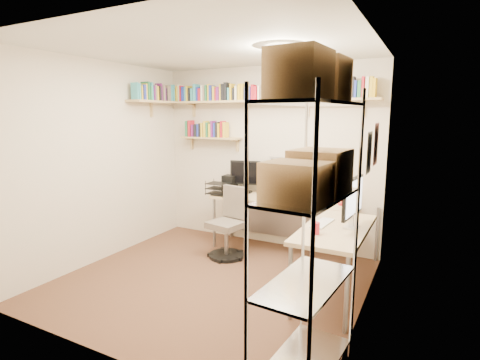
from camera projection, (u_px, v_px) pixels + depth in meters
name	position (u px, v px, depth m)	size (l,w,h in m)	color
ground	(211.00, 281.00, 4.19)	(3.20, 3.20, 0.00)	#4B2E20
room_shell	(210.00, 142.00, 3.93)	(3.24, 3.04, 2.52)	beige
wall_shelves	(233.00, 101.00, 5.17)	(3.12, 1.09, 0.80)	tan
corner_desk	(284.00, 204.00, 4.69)	(2.27, 1.92, 1.28)	#D6B68B
office_chair	(229.00, 228.00, 4.87)	(0.49, 0.50, 0.92)	black
wire_rack	(310.00, 158.00, 2.32)	(0.50, 0.90, 2.19)	silver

